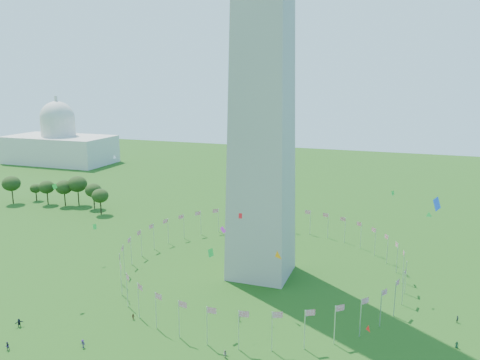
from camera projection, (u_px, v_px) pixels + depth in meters
The scene contains 4 objects.
flag_ring at pixel (261, 259), 136.60m from camera, with size 80.24×80.24×9.00m.
capitol_building at pixel (58, 129), 310.44m from camera, with size 70.00×35.00×46.00m, color beige, non-canonical shape.
kites_aloft at pixel (257, 241), 105.70m from camera, with size 103.83×59.96×35.00m.
tree_line_west at pixel (62, 194), 207.70m from camera, with size 55.85×16.44×13.13m.
Camera 1 is at (36.55, -73.28, 56.43)m, focal length 35.00 mm.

